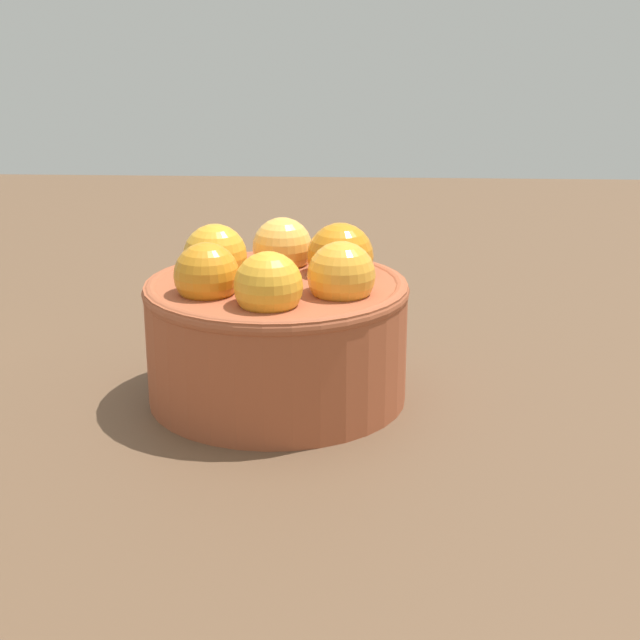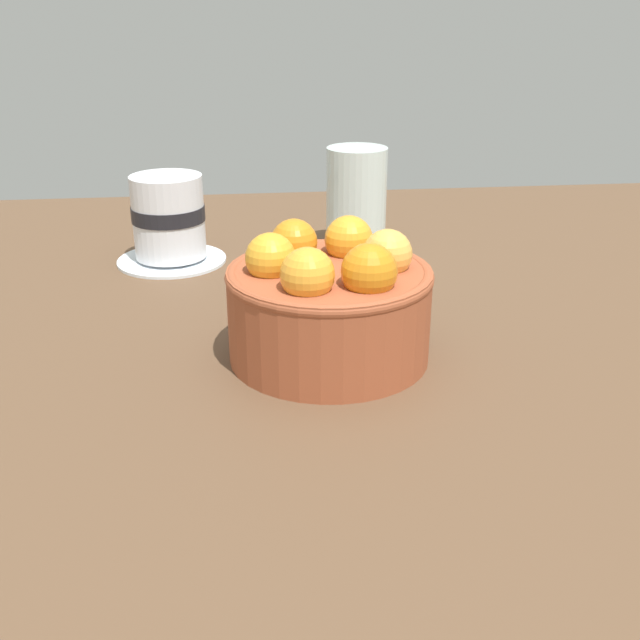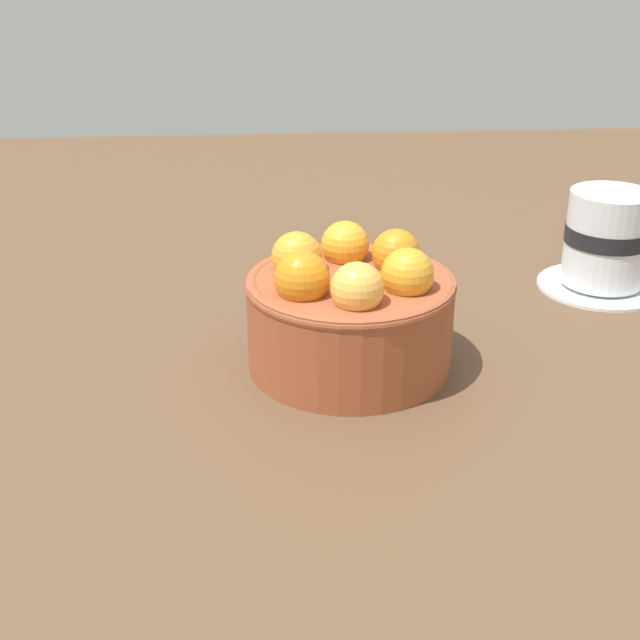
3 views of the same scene
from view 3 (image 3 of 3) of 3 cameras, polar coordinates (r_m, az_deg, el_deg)
name	(u,v)px [view 3 (image 3 of 3)]	position (r cm, az deg, el deg)	size (l,w,h in cm)	color
ground_plane	(349,389)	(66.92, 1.87, -4.47)	(150.81, 104.80, 4.11)	brown
terracotta_bowl	(350,311)	(63.96, 1.93, 0.62)	(15.13, 15.13, 9.91)	#9E4C2D
coffee_cup	(606,243)	(81.80, 17.98, 4.74)	(11.07, 11.07, 8.88)	white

